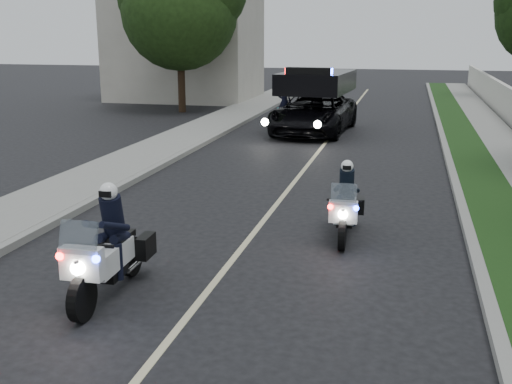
{
  "coord_description": "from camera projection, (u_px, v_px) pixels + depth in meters",
  "views": [
    {
      "loc": [
        2.81,
        -8.55,
        3.84
      ],
      "look_at": [
        0.19,
        2.0,
        1.0
      ],
      "focal_mm": 43.02,
      "sensor_mm": 36.0,
      "label": 1
    }
  ],
  "objects": [
    {
      "name": "grass_verge",
      "position": [
        475.0,
        165.0,
        17.91
      ],
      "size": [
        1.2,
        60.0,
        0.16
      ],
      "primitive_type": "cube",
      "color": "#193814",
      "rests_on": "ground"
    },
    {
      "name": "bicycle",
      "position": [
        284.0,
        126.0,
        26.06
      ],
      "size": [
        0.62,
        1.57,
        0.81
      ],
      "primitive_type": "imported",
      "rotation": [
        0.0,
        0.0,
        0.05
      ],
      "color": "black",
      "rests_on": "ground"
    },
    {
      "name": "sidewalk_left",
      "position": [
        156.0,
        150.0,
        20.24
      ],
      "size": [
        2.0,
        60.0,
        0.16
      ],
      "primitive_type": "cube",
      "color": "gray",
      "rests_on": "ground"
    },
    {
      "name": "police_suv",
      "position": [
        314.0,
        132.0,
        24.24
      ],
      "size": [
        3.04,
        5.87,
        2.77
      ],
      "primitive_type": "imported",
      "rotation": [
        0.0,
        0.0,
        -0.07
      ],
      "color": "black",
      "rests_on": "ground"
    },
    {
      "name": "lane_marking",
      "position": [
        312.0,
        160.0,
        19.05
      ],
      "size": [
        0.12,
        50.0,
        0.01
      ],
      "primitive_type": "cube",
      "color": "#BFB78C",
      "rests_on": "ground"
    },
    {
      "name": "curb_left",
      "position": [
        188.0,
        151.0,
        19.98
      ],
      "size": [
        0.2,
        60.0,
        0.15
      ],
      "primitive_type": "cube",
      "color": "gray",
      "rests_on": "ground"
    },
    {
      "name": "ground",
      "position": [
        214.0,
        284.0,
        9.66
      ],
      "size": [
        120.0,
        120.0,
        0.0
      ],
      "primitive_type": "plane",
      "color": "black",
      "rests_on": "ground"
    },
    {
      "name": "building_far",
      "position": [
        185.0,
        38.0,
        35.52
      ],
      "size": [
        8.0,
        6.0,
        7.0
      ],
      "primitive_type": "cube",
      "color": "#A8A396",
      "rests_on": "ground"
    },
    {
      "name": "cyclist",
      "position": [
        284.0,
        126.0,
        26.06
      ],
      "size": [
        0.61,
        0.44,
        1.59
      ],
      "primitive_type": "imported",
      "rotation": [
        0.0,
        0.0,
        3.03
      ],
      "color": "black",
      "rests_on": "ground"
    },
    {
      "name": "tree_left_near",
      "position": [
        182.0,
        112.0,
        30.49
      ],
      "size": [
        6.72,
        6.72,
        9.33
      ],
      "primitive_type": null,
      "rotation": [
        0.0,
        0.0,
        0.23
      ],
      "color": "#213F15",
      "rests_on": "ground"
    },
    {
      "name": "police_moto_left",
      "position": [
        111.0,
        295.0,
        9.24
      ],
      "size": [
        0.78,
        2.05,
        1.72
      ],
      "primitive_type": null,
      "rotation": [
        0.0,
        0.0,
        0.03
      ],
      "color": "silver",
      "rests_on": "ground"
    },
    {
      "name": "curb_right",
      "position": [
        450.0,
        164.0,
        18.07
      ],
      "size": [
        0.2,
        60.0,
        0.15
      ],
      "primitive_type": "cube",
      "color": "gray",
      "rests_on": "ground"
    },
    {
      "name": "tree_left_far",
      "position": [
        192.0,
        101.0,
        35.57
      ],
      "size": [
        6.6,
        6.6,
        8.98
      ],
      "primitive_type": null,
      "rotation": [
        0.0,
        0.0,
        0.26
      ],
      "color": "black",
      "rests_on": "ground"
    },
    {
      "name": "police_moto_right",
      "position": [
        344.0,
        237.0,
        11.86
      ],
      "size": [
        0.69,
        1.79,
        1.5
      ],
      "primitive_type": null,
      "rotation": [
        0.0,
        0.0,
        0.04
      ],
      "color": "silver",
      "rests_on": "ground"
    }
  ]
}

